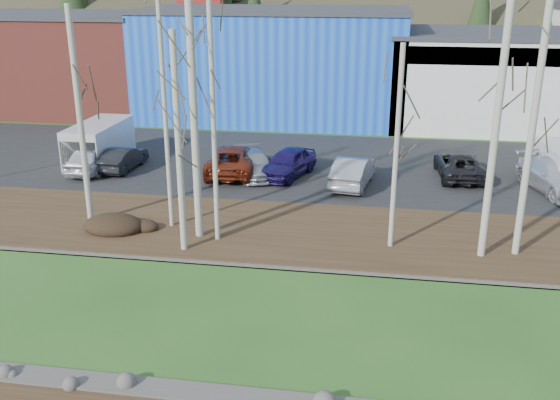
% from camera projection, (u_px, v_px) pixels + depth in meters
% --- Properties ---
extents(river, '(80.00, 8.00, 0.90)m').
position_uv_depth(river, '(296.00, 322.00, 20.14)').
color(river, black).
rests_on(river, ground).
extents(far_bank_rocks, '(80.00, 0.80, 0.46)m').
position_uv_depth(far_bank_rocks, '(311.00, 267.00, 23.95)').
color(far_bank_rocks, '#47423D').
rests_on(far_bank_rocks, ground).
extents(far_bank, '(80.00, 7.00, 0.15)m').
position_uv_depth(far_bank, '(319.00, 233.00, 26.90)').
color(far_bank, '#382616').
rests_on(far_bank, ground).
extents(parking_lot, '(80.00, 14.00, 0.14)m').
position_uv_depth(parking_lot, '(337.00, 165.00, 36.66)').
color(parking_lot, black).
rests_on(parking_lot, ground).
extents(building_brick, '(16.32, 12.24, 7.80)m').
position_uv_depth(building_brick, '(63.00, 61.00, 51.99)').
color(building_brick, '#9B4035').
rests_on(building_brick, ground).
extents(building_blue, '(20.40, 12.24, 8.30)m').
position_uv_depth(building_blue, '(276.00, 63.00, 49.20)').
color(building_blue, blue).
rests_on(building_blue, ground).
extents(building_white, '(18.36, 12.24, 6.80)m').
position_uv_depth(building_white, '(512.00, 78.00, 46.73)').
color(building_white, silver).
rests_on(building_white, ground).
extents(dirt_mound, '(2.63, 1.86, 0.52)m').
position_uv_depth(dirt_mound, '(113.00, 224.00, 26.99)').
color(dirt_mound, black).
rests_on(dirt_mound, far_bank).
extents(birch_0, '(0.26, 0.26, 9.37)m').
position_uv_depth(birch_0, '(80.00, 119.00, 26.47)').
color(birch_0, beige).
rests_on(birch_0, far_bank).
extents(birch_1, '(0.19, 0.19, 11.65)m').
position_uv_depth(birch_1, '(164.00, 94.00, 25.62)').
color(birch_1, beige).
rests_on(birch_1, far_bank).
extents(birch_2, '(0.32, 0.32, 10.21)m').
position_uv_depth(birch_2, '(194.00, 117.00, 24.79)').
color(birch_2, beige).
rests_on(birch_2, far_bank).
extents(birch_3, '(0.20, 0.20, 11.77)m').
position_uv_depth(birch_3, '(213.00, 99.00, 24.19)').
color(birch_3, beige).
rests_on(birch_3, far_bank).
extents(birch_4, '(0.26, 0.26, 8.60)m').
position_uv_depth(birch_4, '(179.00, 145.00, 23.76)').
color(birch_4, beige).
rests_on(birch_4, far_bank).
extents(birch_5, '(0.20, 0.20, 8.09)m').
position_uv_depth(birch_5, '(396.00, 150.00, 24.13)').
color(birch_5, beige).
rests_on(birch_5, far_bank).
extents(birch_6, '(0.27, 0.27, 10.55)m').
position_uv_depth(birch_6, '(533.00, 123.00, 23.02)').
color(birch_6, beige).
rests_on(birch_6, far_bank).
extents(birch_7, '(0.28, 0.28, 10.74)m').
position_uv_depth(birch_7, '(497.00, 121.00, 22.82)').
color(birch_7, beige).
rests_on(birch_7, far_bank).
extents(car_0, '(1.90, 4.57, 1.55)m').
position_uv_depth(car_0, '(94.00, 158.00, 35.14)').
color(car_0, silver).
rests_on(car_0, parking_lot).
extents(car_1, '(1.61, 4.03, 1.30)m').
position_uv_depth(car_1, '(123.00, 158.00, 35.43)').
color(car_1, black).
rests_on(car_1, parking_lot).
extents(car_2, '(3.03, 5.86, 1.58)m').
position_uv_depth(car_2, '(234.00, 159.00, 34.77)').
color(car_2, maroon).
rests_on(car_2, parking_lot).
extents(car_3, '(3.49, 4.93, 1.33)m').
position_uv_depth(car_3, '(254.00, 164.00, 34.38)').
color(car_3, '#9A9DA2').
rests_on(car_3, parking_lot).
extents(car_4, '(3.12, 4.85, 1.54)m').
position_uv_depth(car_4, '(288.00, 163.00, 34.18)').
color(car_4, '#201454').
rests_on(car_4, parking_lot).
extents(car_5, '(2.32, 4.89, 1.55)m').
position_uv_depth(car_5, '(353.00, 171.00, 32.66)').
color(car_5, '#ADADAF').
rests_on(car_5, parking_lot).
extents(car_6, '(2.57, 5.06, 1.37)m').
position_uv_depth(car_6, '(459.00, 165.00, 34.03)').
color(car_6, black).
rests_on(car_6, parking_lot).
extents(car_7, '(3.60, 5.85, 1.58)m').
position_uv_depth(car_7, '(556.00, 177.00, 31.72)').
color(car_7, silver).
rests_on(car_7, parking_lot).
extents(van_grey, '(2.28, 5.37, 2.34)m').
position_uv_depth(van_grey, '(98.00, 144.00, 36.48)').
color(van_grey, silver).
rests_on(van_grey, parking_lot).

